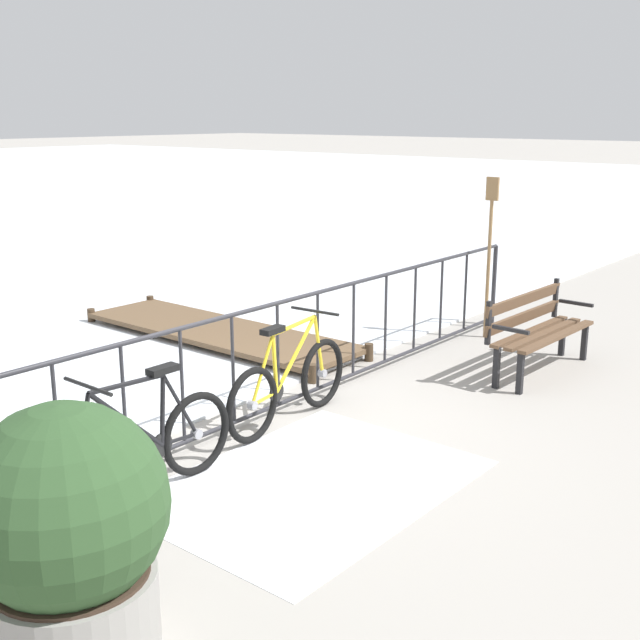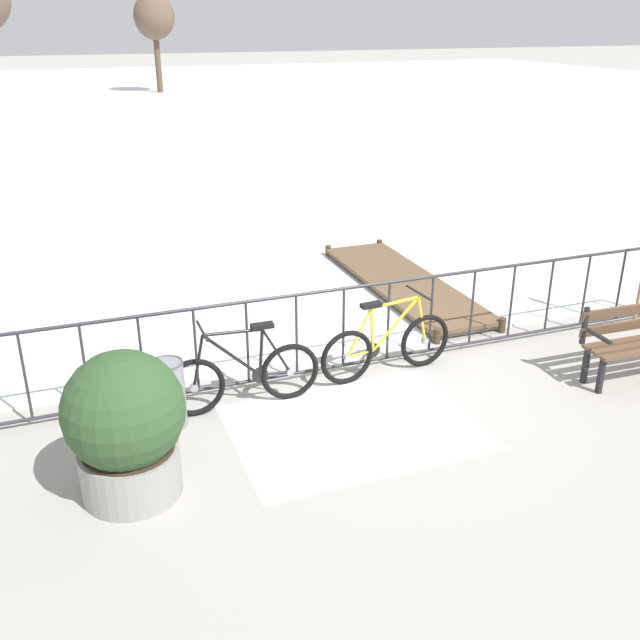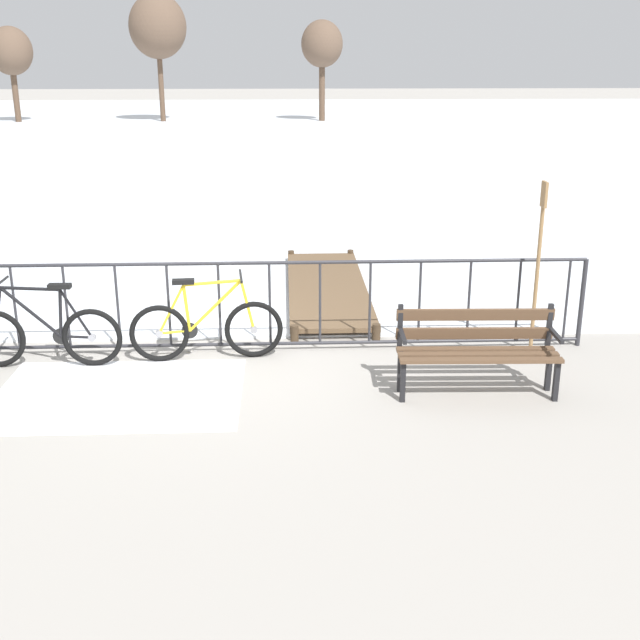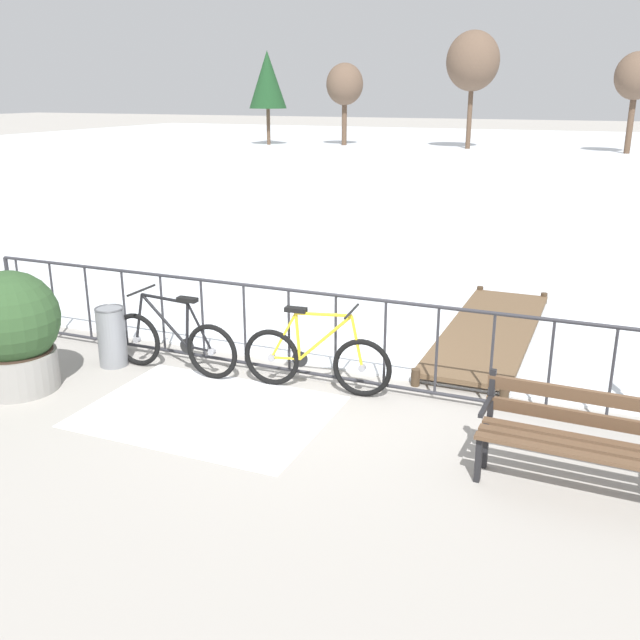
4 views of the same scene
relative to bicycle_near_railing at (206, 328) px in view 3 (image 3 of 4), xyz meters
name	(u,v)px [view 3 (image 3 of 4)]	position (x,y,z in m)	size (l,w,h in m)	color
ground_plane	(197,351)	(-0.15, 0.25, -0.37)	(160.00, 160.00, 0.00)	#9E9991
frozen_pond	(261,131)	(-0.15, 28.65, -0.35)	(80.00, 56.00, 0.03)	silver
snow_patch	(119,394)	(-0.82, -0.95, -0.36)	(2.49, 1.82, 0.01)	white
railing_fence	(194,305)	(-0.15, 0.25, 0.19)	(9.06, 0.06, 1.07)	#2D2D33
bicycle_near_railing	(206,328)	(0.00, 0.00, 0.00)	(1.71, 0.52, 0.97)	black
bicycle_second	(44,335)	(-1.76, -0.14, 0.00)	(1.71, 0.52, 0.97)	black
park_bench	(477,345)	(2.80, -1.05, 0.14)	(1.61, 0.53, 0.89)	brown
oar_upright	(539,258)	(3.71, 0.02, 0.77)	(0.04, 0.16, 1.98)	#937047
wooden_dock	(327,287)	(1.49, 2.48, -0.25)	(1.10, 3.94, 0.20)	brown
tree_far_west	(322,45)	(2.95, 34.79, 3.47)	(2.15, 2.15, 5.08)	brown
tree_west_mid	(158,27)	(-5.44, 34.81, 4.34)	(2.91, 2.91, 6.34)	brown
tree_east_mid	(11,52)	(-12.92, 34.68, 3.13)	(2.19, 2.19, 4.75)	brown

